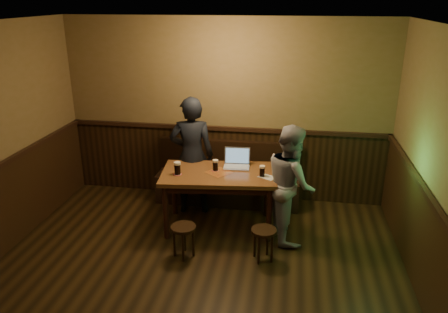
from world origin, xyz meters
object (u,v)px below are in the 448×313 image
Objects in this scene: pub_table at (219,180)px; laptop at (237,162)px; stool_right at (264,235)px; pint_mid at (215,165)px; person_grey at (291,183)px; bench at (228,183)px; stool_left at (183,232)px; person_suit at (192,156)px; pint_right at (262,171)px; pint_left at (177,168)px.

pub_table is 0.38m from laptop.
pint_mid reaches higher than stool_right.
person_grey is at bearing 64.47° from stool_right.
stool_left is at bearing -100.42° from bench.
person_suit is at bearing 134.87° from stool_right.
pint_right is at bearing -8.53° from pint_mid.
person_grey is (0.29, 0.61, 0.45)m from stool_right.
pub_table reaches higher than stool_right.
pint_mid is 0.34m from laptop.
stool_left is 0.24× the size of person_suit.
pub_table is 0.92× the size of person_suit.
person_suit is (-0.17, 1.24, 0.54)m from stool_left.
pint_left is 1.50m from person_grey.
pint_left is at bearing 154.80° from stool_right.
pint_mid is 0.10× the size of person_grey.
stool_right is 1.13× the size of laptop.
bench is 0.83m from laptop.
pint_mid is 0.56m from person_suit.
pint_left is 1.12m from pint_right.
laptop is at bearing 64.43° from stool_left.
pint_left is (-0.53, -0.98, 0.60)m from bench.
pint_mid is 1.05m from person_grey.
pub_table is 0.98m from person_grey.
bench is 13.91× the size of pint_mid.
pint_right is at bearing 40.85° from stool_left.
stool_left is at bearing -175.14° from stool_right.
pint_left is 0.52m from pint_mid.
bench is 0.97m from pint_mid.
bench is at bearing 85.91° from pint_mid.
pint_left is at bearing -155.78° from pint_mid.
pint_left is 0.11× the size of person_grey.
person_grey is (1.02, -0.17, -0.12)m from pint_mid.
laptop is 0.70m from person_suit.
pint_mid is 0.65m from pint_right.
stool_left is 2.66× the size of pint_mid.
pint_right is at bearing 146.20° from person_suit.
person_grey reaches higher than stool_left.
laptop reaches higher than stool_left.
bench is 1.36× the size of pub_table.
pint_left reaches higher than stool_right.
pint_right is at bearing 62.81° from person_grey.
bench is 0.92m from pub_table.
person_suit is at bearing -139.66° from bench.
pint_left is at bearing 109.36° from stool_left.
bench is at bearing 83.79° from pub_table.
person_grey reaches higher than pint_right.
person_suit is at bearing 53.66° from person_grey.
pint_left is 0.48× the size of laptop.
pint_right is at bearing 5.97° from pint_left.
stool_right is at bearing -66.39° from bench.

